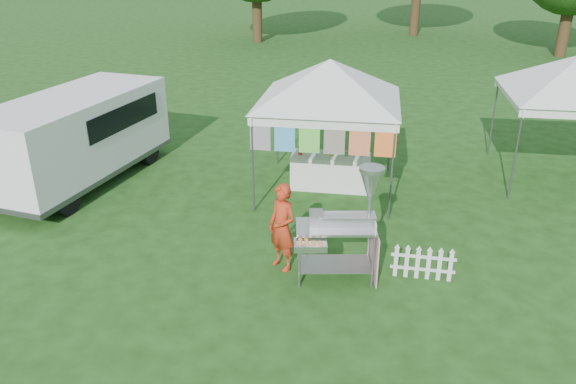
# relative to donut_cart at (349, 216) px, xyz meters

# --- Properties ---
(ground) EXTENTS (120.00, 120.00, 0.00)m
(ground) POSITION_rel_donut_cart_xyz_m (-0.71, 0.26, -1.18)
(ground) COLOR #1E3F12
(ground) RESTS_ON ground
(canopy_main) EXTENTS (4.24, 4.24, 3.45)m
(canopy_main) POSITION_rel_donut_cart_xyz_m (-0.71, 3.76, 1.80)
(canopy_main) COLOR #59595E
(canopy_main) RESTS_ON ground
(donut_cart) EXTENTS (1.46, 1.20, 2.01)m
(donut_cart) POSITION_rel_donut_cart_xyz_m (0.00, 0.00, 0.00)
(donut_cart) COLOR gray
(donut_cart) RESTS_ON ground
(vendor) EXTENTS (0.69, 0.65, 1.58)m
(vendor) POSITION_rel_donut_cart_xyz_m (-1.14, 0.18, -0.39)
(vendor) COLOR red
(vendor) RESTS_ON ground
(cargo_van) EXTENTS (2.83, 5.26, 2.08)m
(cargo_van) POSITION_rel_donut_cart_xyz_m (-6.53, 3.39, -0.07)
(cargo_van) COLOR white
(cargo_van) RESTS_ON ground
(picket_fence) EXTENTS (1.08, 0.05, 0.56)m
(picket_fence) POSITION_rel_donut_cart_xyz_m (1.27, 0.19, -0.90)
(picket_fence) COLOR white
(picket_fence) RESTS_ON ground
(display_table) EXTENTS (1.80, 0.70, 0.80)m
(display_table) POSITION_rel_donut_cart_xyz_m (-0.63, 3.85, -0.78)
(display_table) COLOR white
(display_table) RESTS_ON ground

